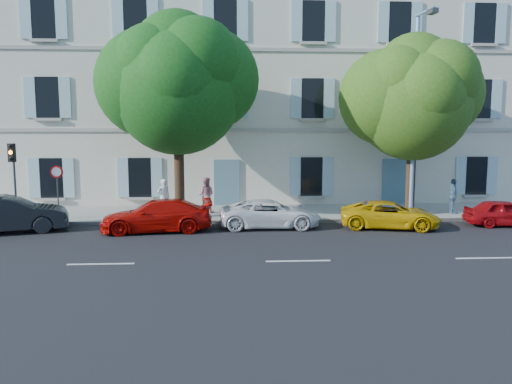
{
  "coord_description": "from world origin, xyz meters",
  "views": [
    {
      "loc": [
        -2.18,
        -18.88,
        4.04
      ],
      "look_at": [
        -0.95,
        2.0,
        1.4
      ],
      "focal_mm": 35.0,
      "sensor_mm": 36.0,
      "label": 1
    }
  ],
  "objects": [
    {
      "name": "road_sign",
      "position": [
        -9.45,
        2.82,
        1.84
      ],
      "size": [
        0.54,
        0.12,
        2.35
      ],
      "color": "#383A3D",
      "rests_on": "sidewalk"
    },
    {
      "name": "tree_left",
      "position": [
        -4.25,
        2.91,
        5.69
      ],
      "size": [
        5.55,
        5.55,
        8.6
      ],
      "color": "#3A2819",
      "rests_on": "sidewalk"
    },
    {
      "name": "pedestrian_b",
      "position": [
        -3.17,
        4.3,
        0.98
      ],
      "size": [
        0.9,
        0.75,
        1.66
      ],
      "primitive_type": "imported",
      "rotation": [
        0.0,
        0.0,
        2.98
      ],
      "color": "#B0707B",
      "rests_on": "sidewalk"
    },
    {
      "name": "car_dark_sedan",
      "position": [
        -10.74,
        0.89,
        0.73
      ],
      "size": [
        4.68,
        2.75,
        1.46
      ],
      "primitive_type": "imported",
      "rotation": [
        0.0,
        0.0,
        1.86
      ],
      "color": "black",
      "rests_on": "ground"
    },
    {
      "name": "tree_right",
      "position": [
        6.14,
        3.15,
        5.15
      ],
      "size": [
        5.06,
        5.06,
        7.8
      ],
      "color": "#3A2819",
      "rests_on": "sidewalk"
    },
    {
      "name": "ground",
      "position": [
        0.0,
        0.0,
        0.0
      ],
      "size": [
        90.0,
        90.0,
        0.0
      ],
      "primitive_type": "plane",
      "color": "black"
    },
    {
      "name": "sidewalk",
      "position": [
        0.0,
        4.45,
        0.07
      ],
      "size": [
        36.0,
        4.5,
        0.15
      ],
      "primitive_type": "cube",
      "color": "#A09E96",
      "rests_on": "ground"
    },
    {
      "name": "street_lamp",
      "position": [
        6.12,
        2.78,
        5.14
      ],
      "size": [
        0.33,
        1.88,
        8.81
      ],
      "color": "#7293BF",
      "rests_on": "sidewalk"
    },
    {
      "name": "car_white_coupe",
      "position": [
        -0.41,
        1.33,
        0.58
      ],
      "size": [
        4.17,
        1.92,
        1.16
      ],
      "primitive_type": "imported",
      "rotation": [
        0.0,
        0.0,
        1.57
      ],
      "color": "white",
      "rests_on": "ground"
    },
    {
      "name": "traffic_light",
      "position": [
        -11.1,
        2.46,
        2.54
      ],
      "size": [
        0.29,
        0.37,
        3.3
      ],
      "color": "#383A3D",
      "rests_on": "sidewalk"
    },
    {
      "name": "car_yellow_supercar",
      "position": [
        4.49,
        0.93,
        0.56
      ],
      "size": [
        4.29,
        2.62,
        1.11
      ],
      "primitive_type": "imported",
      "rotation": [
        0.0,
        0.0,
        1.36
      ],
      "color": "#DEAA09",
      "rests_on": "ground"
    },
    {
      "name": "car_red_hatchback",
      "position": [
        9.47,
        1.08,
        0.56
      ],
      "size": [
        3.36,
        1.6,
        1.11
      ],
      "primitive_type": "imported",
      "rotation": [
        0.0,
        0.0,
        1.48
      ],
      "color": "#A1090E",
      "rests_on": "ground"
    },
    {
      "name": "pedestrian_a",
      "position": [
        -5.03,
        3.6,
        0.98
      ],
      "size": [
        0.73,
        0.66,
        1.67
      ],
      "primitive_type": "imported",
      "rotation": [
        0.0,
        0.0,
        3.71
      ],
      "color": "white",
      "rests_on": "sidewalk"
    },
    {
      "name": "building",
      "position": [
        0.0,
        10.2,
        6.0
      ],
      "size": [
        28.0,
        7.0,
        12.0
      ],
      "primitive_type": "cube",
      "color": "beige",
      "rests_on": "ground"
    },
    {
      "name": "car_red_coupe",
      "position": [
        -4.97,
        0.81,
        0.63
      ],
      "size": [
        4.5,
        2.16,
        1.27
      ],
      "primitive_type": "imported",
      "rotation": [
        0.0,
        0.0,
        4.8
      ],
      "color": "#B20A05",
      "rests_on": "ground"
    },
    {
      "name": "kerb",
      "position": [
        0.0,
        2.28,
        0.08
      ],
      "size": [
        36.0,
        0.16,
        0.16
      ],
      "primitive_type": "cube",
      "color": "#9E998E",
      "rests_on": "ground"
    },
    {
      "name": "pedestrian_c",
      "position": [
        8.26,
        3.38,
        0.96
      ],
      "size": [
        0.56,
        1.01,
        1.62
      ],
      "primitive_type": "imported",
      "rotation": [
        0.0,
        0.0,
        1.38
      ],
      "color": "slate",
      "rests_on": "sidewalk"
    }
  ]
}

